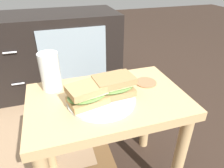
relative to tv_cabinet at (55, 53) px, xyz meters
The scene contains 9 objects.
side_table 0.96m from the tv_cabinet, 81.28° to the right, with size 0.56×0.36×0.46m.
tv_cabinet is the anchor object (origin of this frame).
area_rug 0.66m from the tv_cabinet, 118.76° to the right, with size 0.98×0.82×0.01m.
plate 0.99m from the tv_cabinet, 83.02° to the right, with size 0.24×0.24×0.01m, color silver.
sandwich_front 1.00m from the tv_cabinet, 85.93° to the right, with size 0.15×0.12×0.07m.
sandwich_back 0.99m from the tv_cabinet, 80.08° to the right, with size 0.15×0.10×0.07m.
beer_glass 0.86m from the tv_cabinet, 92.54° to the right, with size 0.07×0.07×0.14m.
coaster 0.97m from the tv_cabinet, 70.49° to the right, with size 0.08×0.08×0.01m, color #996B47.
paper_bag 0.62m from the tv_cabinet, 62.17° to the right, with size 0.23×0.16×0.31m.
Camera 1 is at (-0.17, -0.58, 0.86)m, focal length 32.57 mm.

